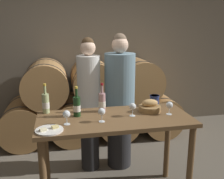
# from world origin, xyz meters

# --- Properties ---
(stone_wall_back) EXTENTS (10.00, 0.12, 3.20)m
(stone_wall_back) POSITION_xyz_m (0.00, 2.19, 1.60)
(stone_wall_back) COLOR #706656
(stone_wall_back) RESTS_ON ground_plane
(barrel_stack) EXTENTS (2.85, 0.87, 1.28)m
(barrel_stack) POSITION_xyz_m (-0.00, 1.64, 0.59)
(barrel_stack) COLOR #A87A47
(barrel_stack) RESTS_ON ground_plane
(tasting_table) EXTENTS (1.52, 0.68, 0.92)m
(tasting_table) POSITION_xyz_m (0.00, 0.00, 0.78)
(tasting_table) COLOR brown
(tasting_table) RESTS_ON ground_plane
(person_left) EXTENTS (0.28, 0.28, 1.67)m
(person_left) POSITION_xyz_m (-0.18, 0.67, 0.87)
(person_left) COLOR #232326
(person_left) RESTS_ON ground_plane
(person_right) EXTENTS (0.38, 0.38, 1.71)m
(person_right) POSITION_xyz_m (0.21, 0.67, 0.87)
(person_right) COLOR #232326
(person_right) RESTS_ON ground_plane
(wine_bottle_red) EXTENTS (0.07, 0.07, 0.31)m
(wine_bottle_red) POSITION_xyz_m (-0.36, 0.11, 1.03)
(wine_bottle_red) COLOR #193819
(wine_bottle_red) RESTS_ON tasting_table
(wine_bottle_white) EXTENTS (0.07, 0.07, 0.31)m
(wine_bottle_white) POSITION_xyz_m (-0.67, 0.27, 1.03)
(wine_bottle_white) COLOR #ADBC7F
(wine_bottle_white) RESTS_ON tasting_table
(wine_bottle_rose) EXTENTS (0.07, 0.07, 0.31)m
(wine_bottle_rose) POSITION_xyz_m (-0.09, 0.20, 1.03)
(wine_bottle_rose) COLOR #BC8E93
(wine_bottle_rose) RESTS_ON tasting_table
(blue_crock) EXTENTS (0.11, 0.11, 0.12)m
(blue_crock) POSITION_xyz_m (0.52, 0.29, 0.99)
(blue_crock) COLOR navy
(blue_crock) RESTS_ON tasting_table
(bread_basket) EXTENTS (0.23, 0.23, 0.13)m
(bread_basket) POSITION_xyz_m (0.40, 0.10, 0.97)
(bread_basket) COLOR olive
(bread_basket) RESTS_ON tasting_table
(cheese_plate) EXTENTS (0.24, 0.24, 0.04)m
(cheese_plate) POSITION_xyz_m (-0.63, -0.22, 0.93)
(cheese_plate) COLOR white
(cheese_plate) RESTS_ON tasting_table
(wine_glass_far_left) EXTENTS (0.07, 0.07, 0.14)m
(wine_glass_far_left) POSITION_xyz_m (-0.47, -0.09, 1.02)
(wine_glass_far_left) COLOR white
(wine_glass_far_left) RESTS_ON tasting_table
(wine_glass_left) EXTENTS (0.07, 0.07, 0.14)m
(wine_glass_left) POSITION_xyz_m (-0.15, -0.09, 1.02)
(wine_glass_left) COLOR white
(wine_glass_left) RESTS_ON tasting_table
(wine_glass_center) EXTENTS (0.07, 0.07, 0.14)m
(wine_glass_center) POSITION_xyz_m (0.18, -0.00, 1.02)
(wine_glass_center) COLOR white
(wine_glass_center) RESTS_ON tasting_table
(wine_glass_right) EXTENTS (0.07, 0.07, 0.14)m
(wine_glass_right) POSITION_xyz_m (0.56, -0.03, 1.02)
(wine_glass_right) COLOR white
(wine_glass_right) RESTS_ON tasting_table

